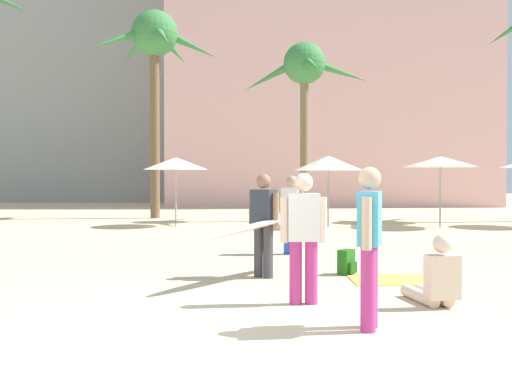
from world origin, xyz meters
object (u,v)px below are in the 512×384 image
object	(u,v)px
backpack	(344,262)
person_mid_right	(433,280)
cafe_umbrella_1	(438,162)
person_far_left	(367,240)
beach_towel	(397,280)
cafe_umbrella_2	(173,164)
person_mid_center	(301,232)
cafe_umbrella_0	(326,163)
person_mid_left	(261,222)
palm_tree_right	(302,74)
palm_tree_center	(152,46)
person_near_left	(289,211)

from	to	relation	value
backpack	person_mid_right	xyz separation A→B (m)	(0.75, -2.43, 0.12)
cafe_umbrella_1	backpack	world-z (taller)	cafe_umbrella_1
cafe_umbrella_1	person_far_left	bearing A→B (deg)	-110.31
person_far_left	beach_towel	bearing A→B (deg)	-92.07
person_far_left	cafe_umbrella_2	bearing A→B (deg)	-56.73
backpack	person_mid_center	size ratio (longest dim) A/B	0.25
person_mid_right	cafe_umbrella_0	bearing A→B (deg)	-11.04
person_mid_left	person_mid_center	distance (m)	1.98
cafe_umbrella_0	person_far_left	world-z (taller)	cafe_umbrella_0
palm_tree_right	cafe_umbrella_0	size ratio (longest dim) A/B	2.86
cafe_umbrella_1	cafe_umbrella_0	bearing A→B (deg)	176.23
cafe_umbrella_0	person_mid_left	distance (m)	10.50
cafe_umbrella_0	person_far_left	xyz separation A→B (m)	(-1.20, -13.37, -1.18)
palm_tree_center	beach_towel	size ratio (longest dim) A/B	5.51
cafe_umbrella_0	person_mid_right	xyz separation A→B (m)	(-0.14, -12.19, -1.81)
cafe_umbrella_0	cafe_umbrella_1	size ratio (longest dim) A/B	0.99
person_mid_center	cafe_umbrella_2	bearing A→B (deg)	-167.90
person_mid_center	palm_tree_center	bearing A→B (deg)	-166.99
palm_tree_center	cafe_umbrella_2	bearing A→B (deg)	-71.54
cafe_umbrella_2	person_mid_left	distance (m)	10.99
cafe_umbrella_1	beach_towel	bearing A→B (deg)	-110.58
cafe_umbrella_1	person_mid_center	bearing A→B (deg)	-114.71
cafe_umbrella_2	backpack	distance (m)	11.15
beach_towel	person_mid_center	size ratio (longest dim) A/B	0.92
beach_towel	person_far_left	distance (m)	3.36
cafe_umbrella_0	person_mid_right	size ratio (longest dim) A/B	2.40
backpack	beach_towel	bearing A→B (deg)	1.15
cafe_umbrella_1	person_mid_center	distance (m)	13.11
palm_tree_center	cafe_umbrella_2	size ratio (longest dim) A/B	3.63
person_mid_right	person_mid_center	distance (m)	1.77
person_far_left	palm_tree_right	bearing A→B (deg)	-74.95
cafe_umbrella_1	person_far_left	xyz separation A→B (m)	(-4.86, -13.13, -1.22)
palm_tree_right	backpack	world-z (taller)	palm_tree_right
backpack	person_mid_right	bearing A→B (deg)	-34.71
backpack	person_mid_left	bearing A→B (deg)	-125.24
palm_tree_center	cafe_umbrella_2	xyz separation A→B (m)	(1.42, -4.24, -4.92)
cafe_umbrella_0	person_near_left	distance (m)	7.37
palm_tree_right	person_near_left	distance (m)	11.10
person_mid_center	person_mid_left	bearing A→B (deg)	-168.68
person_mid_right	person_far_left	bearing A→B (deg)	127.43
person_mid_right	person_far_left	xyz separation A→B (m)	(-1.07, -1.18, 0.63)
palm_tree_right	person_mid_left	bearing A→B (deg)	-97.53
palm_tree_right	backpack	xyz separation A→B (m)	(-0.33, -12.68, -5.41)
palm_tree_center	backpack	distance (m)	16.90
palm_tree_right	cafe_umbrella_2	xyz separation A→B (m)	(-4.57, -2.55, -3.48)
backpack	person_mid_left	world-z (taller)	person_mid_left
cafe_umbrella_0	person_far_left	size ratio (longest dim) A/B	1.38
cafe_umbrella_0	person_near_left	xyz separation A→B (m)	(-1.65, -7.08, -1.21)
person_near_left	person_mid_left	bearing A→B (deg)	20.80
palm_tree_right	beach_towel	size ratio (longest dim) A/B	4.42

